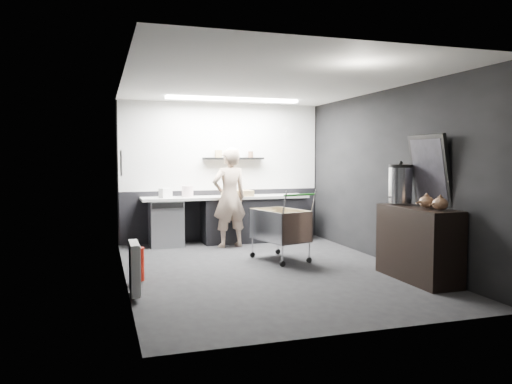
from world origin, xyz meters
name	(u,v)px	position (x,y,z in m)	size (l,w,h in m)	color
floor	(266,270)	(0.00, 0.00, 0.00)	(5.50, 5.50, 0.00)	black
ceiling	(267,83)	(0.00, 0.00, 2.70)	(5.50, 5.50, 0.00)	silver
wall_back	(222,172)	(0.00, 2.75, 1.35)	(5.50, 5.50, 0.00)	black
wall_front	(362,189)	(0.00, -2.75, 1.35)	(5.50, 5.50, 0.00)	black
wall_left	(124,179)	(-2.00, 0.00, 1.35)	(5.50, 5.50, 0.00)	black
wall_right	(387,176)	(2.00, 0.00, 1.35)	(5.50, 5.50, 0.00)	black
kitchen_wall_panel	(222,147)	(0.00, 2.73, 1.85)	(3.95, 0.02, 1.70)	silver
dado_panel	(222,215)	(0.00, 2.73, 0.50)	(3.95, 0.02, 1.00)	black
floating_shelf	(233,158)	(0.20, 2.62, 1.62)	(1.20, 0.22, 0.04)	black
wall_clock	(289,132)	(1.40, 2.72, 2.15)	(0.20, 0.20, 0.03)	white
poster	(121,163)	(-1.98, 1.30, 1.55)	(0.02, 0.30, 0.40)	white
poster_red_band	(121,159)	(-1.98, 1.30, 1.62)	(0.01, 0.22, 0.10)	red
radiator	(134,268)	(-1.94, -0.90, 0.35)	(0.10, 0.50, 0.60)	white
ceiling_strip	(234,100)	(0.00, 1.85, 2.67)	(2.40, 0.20, 0.04)	white
prep_counter	(233,219)	(0.14, 2.42, 0.46)	(3.20, 0.61, 0.90)	black
person	(229,198)	(-0.05, 1.97, 0.91)	(0.66, 0.43, 1.82)	beige
shopping_cart	(280,228)	(0.42, 0.58, 0.52)	(0.84, 1.14, 1.10)	silver
sideboard	(417,234)	(1.75, -1.16, 0.62)	(0.56, 1.30, 1.95)	black
fire_extinguisher	(138,263)	(-1.85, -0.22, 0.26)	(0.16, 0.16, 0.54)	red
cardboard_box	(237,193)	(0.21, 2.37, 0.96)	(0.55, 0.42, 0.11)	tan
pink_tub	(188,191)	(-0.74, 2.42, 1.01)	(0.21, 0.21, 0.21)	silver
white_container	(166,193)	(-1.16, 2.37, 0.99)	(0.20, 0.15, 0.18)	white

